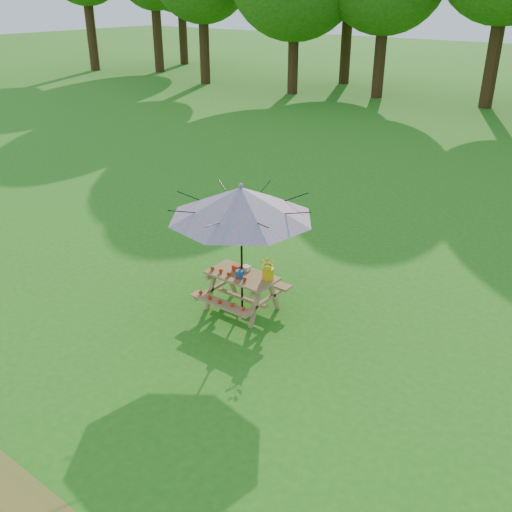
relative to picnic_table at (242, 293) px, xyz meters
The scene contains 5 objects.
picnic_table is the anchor object (origin of this frame).
patio_umbrella 1.62m from the picnic_table, 84.81° to the left, with size 2.86×2.86×2.27m.
produce_bins 0.40m from the picnic_table, 158.30° to the left, with size 0.33×0.43×0.13m.
tomatoes_row 0.44m from the picnic_table, 130.20° to the right, with size 0.77×0.13×0.07m, color red, non-canonical shape.
flower_bucket 0.73m from the picnic_table, 18.90° to the left, with size 0.32×0.30×0.42m.
Camera 1 is at (9.97, -4.45, 5.02)m, focal length 40.00 mm.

